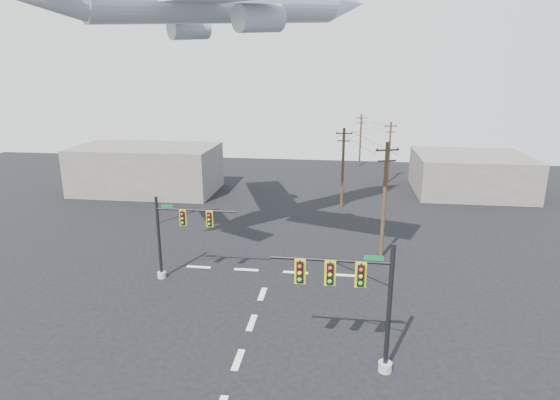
# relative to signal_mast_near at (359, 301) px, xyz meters

# --- Properties ---
(ground) EXTENTS (120.00, 120.00, 0.00)m
(ground) POSITION_rel_signal_mast_near_xyz_m (-6.53, -0.03, -4.12)
(ground) COLOR black
(ground) RESTS_ON ground
(lane_markings) EXTENTS (14.00, 21.20, 0.01)m
(lane_markings) POSITION_rel_signal_mast_near_xyz_m (-6.53, 5.31, -4.11)
(lane_markings) COLOR silver
(lane_markings) RESTS_ON ground
(signal_mast_near) EXTENTS (6.57, 0.81, 7.32)m
(signal_mast_near) POSITION_rel_signal_mast_near_xyz_m (0.00, 0.00, 0.00)
(signal_mast_near) COLOR gray
(signal_mast_near) RESTS_ON ground
(signal_mast_far) EXTENTS (6.45, 0.72, 6.57)m
(signal_mast_far) POSITION_rel_signal_mast_near_xyz_m (-13.44, 9.60, -0.59)
(signal_mast_far) COLOR gray
(signal_mast_far) RESTS_ON ground
(utility_pole_a) EXTENTS (1.93, 0.80, 10.03)m
(utility_pole_a) POSITION_rel_signal_mast_near_xyz_m (2.45, 16.04, 1.13)
(utility_pole_a) COLOR #402C1B
(utility_pole_a) RESTS_ON ground
(utility_pole_b) EXTENTS (1.88, 0.31, 9.27)m
(utility_pole_b) POSITION_rel_signal_mast_near_xyz_m (-1.05, 30.96, 0.73)
(utility_pole_b) COLOR #402C1B
(utility_pole_b) RESTS_ON ground
(utility_pole_c) EXTENTS (1.72, 0.59, 8.60)m
(utility_pole_c) POSITION_rel_signal_mast_near_xyz_m (5.36, 44.12, 0.38)
(utility_pole_c) COLOR #402C1B
(utility_pole_c) RESTS_ON ground
(utility_pole_d) EXTENTS (1.77, 0.31, 8.53)m
(utility_pole_d) POSITION_rel_signal_mast_near_xyz_m (1.70, 55.58, 0.35)
(utility_pole_d) COLOR #402C1B
(utility_pole_d) RESTS_ON ground
(power_lines) EXTENTS (8.05, 39.55, 1.05)m
(power_lines) POSITION_rel_signal_mast_near_xyz_m (2.02, 35.94, 4.31)
(power_lines) COLOR black
(airliner) EXTENTS (24.96, 24.89, 8.09)m
(airliner) POSITION_rel_signal_mast_near_xyz_m (-10.40, 14.61, 16.44)
(airliner) COLOR #A3A9AF
(building_left) EXTENTS (18.00, 10.00, 6.00)m
(building_left) POSITION_rel_signal_mast_near_xyz_m (-26.53, 34.97, -1.12)
(building_left) COLOR slate
(building_left) RESTS_ON ground
(building_right) EXTENTS (14.00, 12.00, 5.00)m
(building_right) POSITION_rel_signal_mast_near_xyz_m (15.47, 39.97, -1.62)
(building_right) COLOR slate
(building_right) RESTS_ON ground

